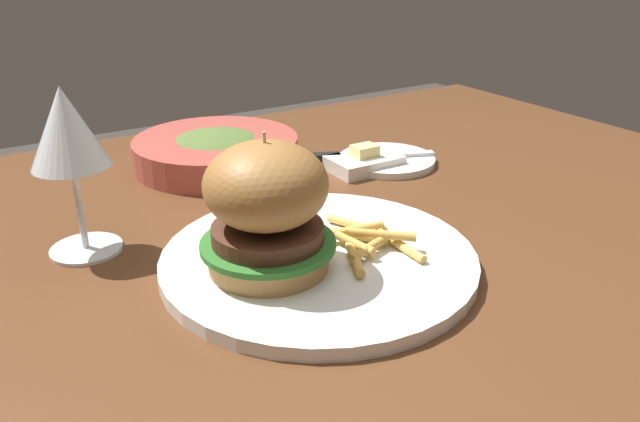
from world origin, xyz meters
TOP-DOWN VIEW (x-y plane):
  - dining_table at (0.00, 0.00)m, footprint 1.47×0.88m
  - main_plate at (0.04, -0.10)m, footprint 0.32×0.32m
  - burger_sandwich at (-0.02, -0.10)m, footprint 0.13×0.13m
  - fries_pile at (0.09, -0.11)m, footprint 0.09×0.13m
  - wine_glass at (-0.15, 0.05)m, footprint 0.08×0.08m
  - bread_plate at (0.28, 0.10)m, footprint 0.14×0.14m
  - table_knife at (0.24, 0.12)m, footprint 0.19×0.09m
  - butter_dish at (0.24, 0.10)m, footprint 0.10×0.07m
  - soup_bowl at (0.07, 0.23)m, footprint 0.23×0.23m

SIDE VIEW (x-z plane):
  - dining_table at x=0.00m, z-range 0.29..1.03m
  - bread_plate at x=0.28m, z-range 0.74..0.75m
  - main_plate at x=0.04m, z-range 0.74..0.75m
  - butter_dish at x=0.24m, z-range 0.73..0.77m
  - table_knife at x=0.24m, z-range 0.75..0.76m
  - fries_pile at x=0.09m, z-range 0.75..0.77m
  - soup_bowl at x=0.07m, z-range 0.74..0.79m
  - burger_sandwich at x=-0.02m, z-range 0.75..0.88m
  - wine_glass at x=-0.15m, z-range 0.78..0.96m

